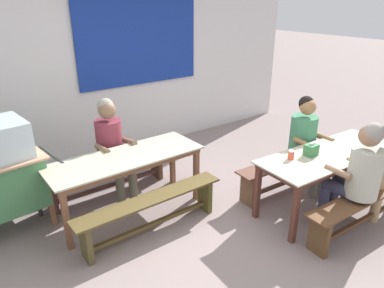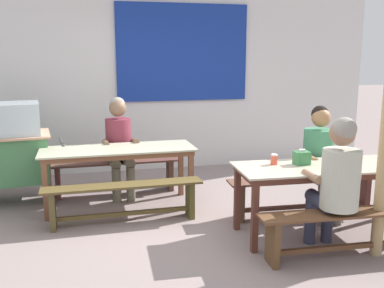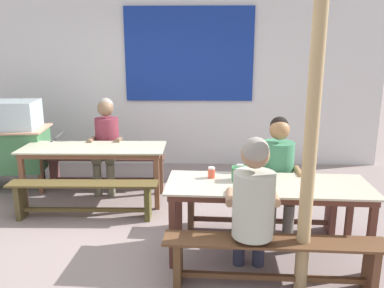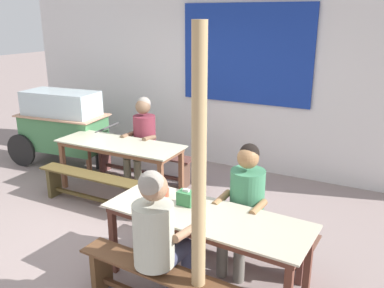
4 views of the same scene
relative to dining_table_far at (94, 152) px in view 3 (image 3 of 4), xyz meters
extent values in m
plane|color=gray|center=(0.62, -0.92, -0.66)|extent=(40.00, 40.00, 0.00)
cube|color=silver|center=(0.62, 1.78, 0.73)|extent=(7.53, 0.12, 2.79)
cube|color=navy|center=(1.18, 1.69, 1.20)|extent=(2.09, 0.03, 1.50)
cube|color=#B6B69A|center=(0.00, 0.00, 0.06)|extent=(1.83, 0.69, 0.02)
cube|color=brown|center=(0.00, 0.00, 0.03)|extent=(1.75, 0.63, 0.06)
cube|color=brown|center=(0.83, 0.28, -0.33)|extent=(0.06, 0.06, 0.65)
cube|color=brown|center=(0.84, -0.26, -0.33)|extent=(0.06, 0.06, 0.65)
cube|color=brown|center=(-0.84, 0.26, -0.33)|extent=(0.06, 0.06, 0.65)
cube|color=brown|center=(-0.83, -0.28, -0.33)|extent=(0.06, 0.06, 0.65)
cube|color=#BEB39B|center=(2.01, -1.34, 0.07)|extent=(1.93, 0.78, 0.02)
cube|color=brown|center=(2.01, -1.34, 0.03)|extent=(1.84, 0.71, 0.06)
cube|color=brown|center=(2.89, -1.10, -0.33)|extent=(0.06, 0.06, 0.66)
cube|color=brown|center=(2.86, -1.67, -0.33)|extent=(0.06, 0.06, 0.66)
cube|color=brown|center=(1.16, -1.02, -0.33)|extent=(0.06, 0.06, 0.66)
cube|color=brown|center=(1.13, -1.59, -0.33)|extent=(0.06, 0.06, 0.66)
cube|color=brown|center=(-0.01, 0.55, -0.23)|extent=(1.72, 0.29, 0.02)
cube|color=brown|center=(0.73, 0.56, -0.45)|extent=(0.06, 0.23, 0.42)
cube|color=brown|center=(-0.75, 0.54, -0.45)|extent=(0.06, 0.23, 0.42)
cube|color=brown|center=(-0.01, 0.55, -0.56)|extent=(1.44, 0.06, 0.04)
cube|color=brown|center=(0.01, -0.55, -0.23)|extent=(1.75, 0.28, 0.02)
cube|color=#4F4921|center=(0.76, -0.54, -0.45)|extent=(0.06, 0.22, 0.42)
cube|color=brown|center=(-0.74, -0.56, -0.45)|extent=(0.06, 0.22, 0.42)
cube|color=brown|center=(0.01, -0.55, -0.56)|extent=(1.46, 0.06, 0.04)
cube|color=brown|center=(2.04, -0.80, -0.23)|extent=(1.77, 0.36, 0.02)
cube|color=brown|center=(2.80, -0.83, -0.45)|extent=(0.07, 0.24, 0.42)
cube|color=brown|center=(1.27, -0.76, -0.45)|extent=(0.07, 0.24, 0.42)
cube|color=brown|center=(2.04, -0.80, -0.55)|extent=(1.48, 0.12, 0.04)
cube|color=brown|center=(1.98, -1.89, -0.23)|extent=(1.83, 0.35, 0.02)
cube|color=brown|center=(2.77, -1.93, -0.45)|extent=(0.07, 0.23, 0.42)
cube|color=brown|center=(1.19, -1.85, -0.45)|extent=(0.07, 0.23, 0.42)
cube|color=brown|center=(1.98, -1.89, -0.55)|extent=(1.54, 0.12, 0.04)
cylinder|color=#333333|center=(-0.91, 0.53, -0.52)|extent=(0.05, 0.05, 0.27)
cylinder|color=#3F3F3F|center=(-0.68, 0.56, 0.07)|extent=(0.11, 0.64, 0.04)
cylinder|color=#333750|center=(1.92, -1.53, -0.44)|extent=(0.11, 0.11, 0.44)
cylinder|color=#333750|center=(1.74, -1.52, -0.44)|extent=(0.11, 0.11, 0.44)
cylinder|color=#333750|center=(1.91, -1.71, -0.17)|extent=(0.16, 0.41, 0.13)
cylinder|color=#333750|center=(1.73, -1.70, -0.17)|extent=(0.16, 0.41, 0.13)
cylinder|color=#B0B3A2|center=(1.80, -1.88, 0.09)|extent=(0.34, 0.34, 0.54)
sphere|color=#976E51|center=(1.80, -1.86, 0.50)|extent=(0.23, 0.23, 0.23)
sphere|color=gray|center=(1.80, -1.89, 0.54)|extent=(0.21, 0.21, 0.21)
cylinder|color=#976E51|center=(2.00, -1.72, 0.08)|extent=(0.09, 0.31, 0.10)
cylinder|color=#976E51|center=(1.63, -1.69, 0.08)|extent=(0.09, 0.31, 0.07)
cylinder|color=#66635A|center=(2.09, -1.14, -0.44)|extent=(0.11, 0.11, 0.44)
cylinder|color=#66635A|center=(2.27, -1.15, -0.44)|extent=(0.11, 0.11, 0.44)
cylinder|color=#66635A|center=(2.10, -0.97, -0.17)|extent=(0.15, 0.38, 0.13)
cylinder|color=#66635A|center=(2.28, -0.98, -0.17)|extent=(0.15, 0.38, 0.13)
cylinder|color=#3E815B|center=(2.20, -0.80, 0.08)|extent=(0.34, 0.34, 0.52)
sphere|color=#976C45|center=(2.19, -0.82, 0.48)|extent=(0.21, 0.21, 0.21)
sphere|color=black|center=(2.20, -0.79, 0.52)|extent=(0.19, 0.19, 0.19)
cylinder|color=#976C45|center=(2.00, -0.97, 0.07)|extent=(0.09, 0.31, 0.09)
cylinder|color=#976C45|center=(2.38, -0.99, 0.07)|extent=(0.09, 0.30, 0.07)
cylinder|color=#676550|center=(-0.02, 0.17, -0.44)|extent=(0.11, 0.11, 0.44)
cylinder|color=#676550|center=(0.16, 0.18, -0.44)|extent=(0.11, 0.11, 0.44)
cylinder|color=#676550|center=(-0.03, 0.36, -0.17)|extent=(0.15, 0.42, 0.13)
cylinder|color=#676550|center=(0.15, 0.37, -0.17)|extent=(0.15, 0.42, 0.13)
cylinder|color=maroon|center=(0.05, 0.55, 0.09)|extent=(0.33, 0.33, 0.53)
sphere|color=brown|center=(0.05, 0.53, 0.49)|extent=(0.22, 0.22, 0.22)
sphere|color=gray|center=(0.05, 0.56, 0.53)|extent=(0.20, 0.20, 0.20)
cylinder|color=brown|center=(-0.13, 0.36, 0.07)|extent=(0.09, 0.31, 0.09)
cylinder|color=brown|center=(0.24, 0.38, 0.07)|extent=(0.09, 0.31, 0.11)
cube|color=#377A46|center=(1.75, -1.25, 0.14)|extent=(0.15, 0.11, 0.13)
cube|color=white|center=(1.75, -1.25, 0.22)|extent=(0.06, 0.03, 0.02)
cylinder|color=#E3543C|center=(1.48, -1.18, 0.12)|extent=(0.07, 0.07, 0.09)
cylinder|color=white|center=(1.48, -1.18, 0.17)|extent=(0.06, 0.06, 0.02)
cylinder|color=tan|center=(2.22, -1.90, 0.55)|extent=(0.11, 0.11, 2.42)
camera|label=1|loc=(-1.59, -3.47, 1.80)|focal=33.24mm
camera|label=2|loc=(-0.35, -5.19, 1.16)|focal=41.01mm
camera|label=3|loc=(1.38, -4.78, 1.30)|focal=36.29mm
camera|label=4|loc=(3.44, -4.30, 1.78)|focal=38.08mm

